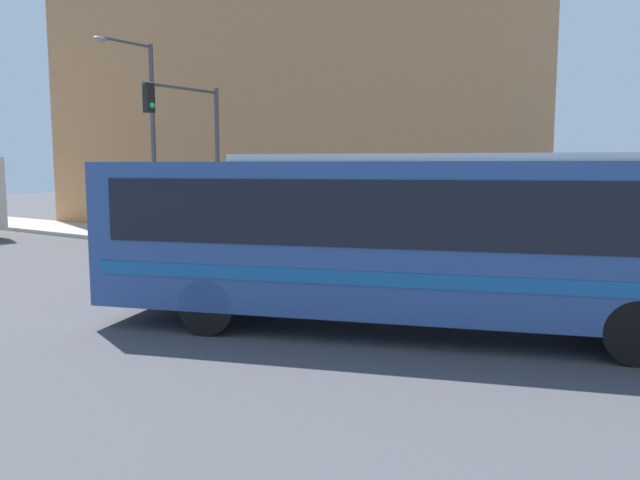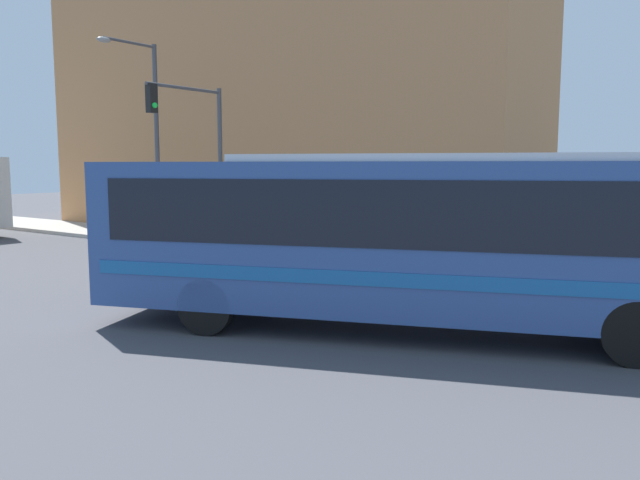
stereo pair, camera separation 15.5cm
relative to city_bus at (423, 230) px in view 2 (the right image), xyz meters
name	(u,v)px [view 2 (the right image)]	position (x,y,z in m)	size (l,w,h in m)	color
ground_plane	(413,319)	(0.78, 0.56, -1.88)	(120.00, 120.00, 0.00)	#47474C
sidewalk	(86,230)	(6.94, 20.56, -1.80)	(3.32, 70.00, 0.16)	#A8A399
building_facade	(269,101)	(11.60, 13.34, 4.02)	(6.00, 23.56, 11.79)	#B27A4C
city_bus	(423,230)	(0.00, 0.00, 0.00)	(6.67, 12.23, 3.23)	#2D4C8C
fire_hydrant	(423,255)	(5.88, 2.85, -1.38)	(0.22, 0.30, 0.67)	gold
traffic_light_pole	(197,138)	(4.94, 10.94, 2.09)	(3.28, 0.35, 5.58)	#47474C
parking_meter	(236,223)	(5.88, 10.09, -0.86)	(0.14, 0.14, 1.26)	#47474C
street_lamp	(150,125)	(5.80, 14.43, 2.71)	(2.61, 0.28, 7.47)	#47474C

